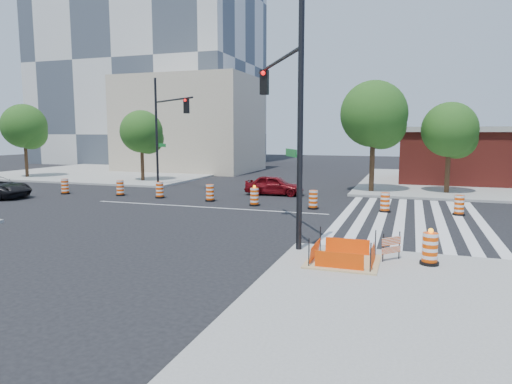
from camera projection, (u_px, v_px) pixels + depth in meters
The scene contains 25 objects.
ground at pixel (205, 207), 25.61m from camera, with size 120.00×120.00×0.00m, color black.
sidewalk_ne at pixel (503, 184), 36.72m from camera, with size 22.00×22.00×0.15m, color gray.
sidewalk_nw at pixel (123, 171), 48.25m from camera, with size 22.00×22.00×0.15m, color gray.
crosswalk_east at pixel (410, 219), 22.10m from camera, with size 6.75×13.50×0.01m.
lane_centerline at pixel (205, 207), 25.61m from camera, with size 14.00×0.12×0.01m, color silver.
excavation_pit at pixel (343, 260), 14.25m from camera, with size 2.20×2.20×0.90m.
brick_storefront at pixel (505, 156), 36.43m from camera, with size 16.50×8.50×4.60m.
beige_midrise at pixel (190, 125), 49.44m from camera, with size 14.00×10.00×10.00m, color #B7A68C.
red_coupe at pixel (274, 185), 30.52m from camera, with size 1.57×3.91×1.33m, color #63080E.
signal_pole_se at pixel (286, 100), 16.96m from camera, with size 3.48×5.82×8.79m.
signal_pole_nw at pixel (165, 121), 33.81m from camera, with size 5.07×3.74×8.15m.
pit_drum at pixel (430, 249), 13.95m from camera, with size 0.58×0.58×1.14m.
barricade at pixel (391, 245), 14.39m from camera, with size 0.55×0.58×0.90m.
tree_north_a at pixel (25, 129), 41.12m from camera, with size 3.94×3.94×6.70m.
tree_north_b at pixel (142, 134), 38.07m from camera, with size 3.54×3.54×6.01m.
tree_north_c at pixel (374, 118), 30.97m from camera, with size 4.52×4.52×7.68m.
tree_north_d at pixel (450, 133), 30.25m from camera, with size 3.64×3.63×6.18m.
median_drum_0 at pixel (65, 187), 31.04m from camera, with size 0.60×0.60×1.02m.
median_drum_1 at pixel (120, 189), 30.22m from camera, with size 0.60×0.60×1.02m.
median_drum_2 at pixel (160, 191), 29.16m from camera, with size 0.60×0.60×1.02m.
median_drum_3 at pixel (210, 193), 27.76m from camera, with size 0.60×0.60×1.02m.
median_drum_4 at pixel (254, 197), 26.11m from camera, with size 0.60×0.60×1.18m.
median_drum_5 at pixel (313, 200), 25.00m from camera, with size 0.60×0.60×1.02m.
median_drum_6 at pixel (385, 203), 24.00m from camera, with size 0.60×0.60×1.02m.
median_drum_7 at pixel (459, 206), 23.05m from camera, with size 0.60×0.60×1.02m.
Camera 1 is at (10.89, -22.99, 4.19)m, focal length 32.00 mm.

